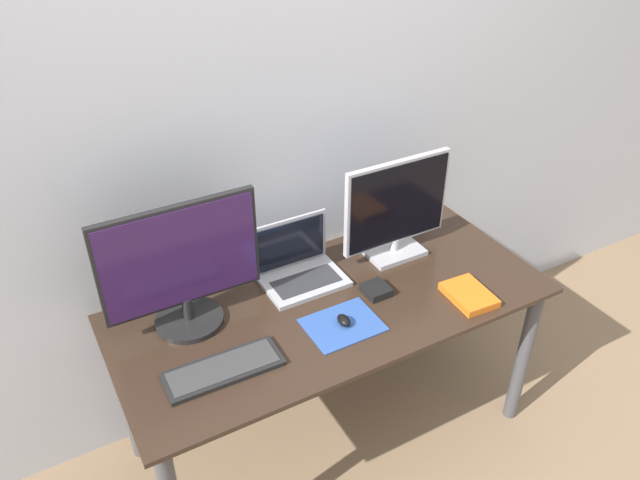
% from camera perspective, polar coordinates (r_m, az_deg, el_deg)
% --- Properties ---
extents(wall_back, '(7.00, 0.05, 2.50)m').
position_cam_1_polar(wall_back, '(2.32, -3.99, 10.49)').
color(wall_back, silver).
rests_on(wall_back, ground_plane).
extents(desk, '(1.59, 0.71, 0.72)m').
position_cam_1_polar(desk, '(2.36, 1.12, -7.91)').
color(desk, '#332319').
rests_on(desk, ground_plane).
extents(monitor_left, '(0.54, 0.24, 0.47)m').
position_cam_1_polar(monitor_left, '(2.10, -12.55, -2.46)').
color(monitor_left, black).
rests_on(monitor_left, desk).
extents(monitor_right, '(0.46, 0.16, 0.41)m').
position_cam_1_polar(monitor_right, '(2.44, 7.01, 2.77)').
color(monitor_right, '#B2B2B7').
rests_on(monitor_right, desk).
extents(laptop, '(0.31, 0.22, 0.23)m').
position_cam_1_polar(laptop, '(2.37, -1.98, -2.31)').
color(laptop, '#ADADB2').
rests_on(laptop, desk).
extents(keyboard, '(0.38, 0.15, 0.02)m').
position_cam_1_polar(keyboard, '(2.04, -8.84, -11.57)').
color(keyboard, black).
rests_on(keyboard, desk).
extents(mousepad, '(0.26, 0.20, 0.00)m').
position_cam_1_polar(mousepad, '(2.18, 2.08, -7.75)').
color(mousepad, '#2D519E').
rests_on(mousepad, desk).
extents(mouse, '(0.04, 0.06, 0.03)m').
position_cam_1_polar(mouse, '(2.17, 2.19, -7.36)').
color(mouse, black).
rests_on(mouse, mousepad).
extents(book, '(0.15, 0.20, 0.03)m').
position_cam_1_polar(book, '(2.35, 13.46, -4.91)').
color(book, orange).
rests_on(book, desk).
extents(power_brick, '(0.09, 0.10, 0.03)m').
position_cam_1_polar(power_brick, '(2.32, 5.18, -4.57)').
color(power_brick, black).
rests_on(power_brick, desk).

